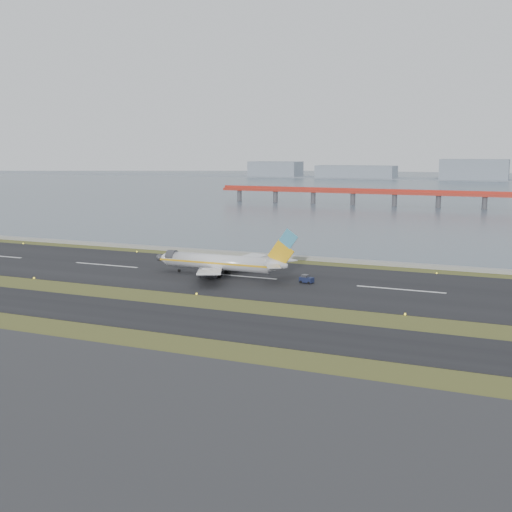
# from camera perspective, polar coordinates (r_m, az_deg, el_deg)

# --- Properties ---
(ground) EXTENTS (1000.00, 1000.00, 0.00)m
(ground) POSITION_cam_1_polar(r_m,az_deg,el_deg) (134.05, -6.83, -4.11)
(ground) COLOR #344518
(ground) RESTS_ON ground
(taxiway_strip) EXTENTS (1000.00, 18.00, 0.10)m
(taxiway_strip) POSITION_cam_1_polar(r_m,az_deg,el_deg) (124.10, -9.59, -5.25)
(taxiway_strip) COLOR black
(taxiway_strip) RESTS_ON ground
(runway_strip) EXTENTS (1000.00, 45.00, 0.10)m
(runway_strip) POSITION_cam_1_polar(r_m,az_deg,el_deg) (160.14, -1.49, -1.81)
(runway_strip) COLOR black
(runway_strip) RESTS_ON ground
(seawall) EXTENTS (1000.00, 2.50, 1.00)m
(seawall) POSITION_cam_1_polar(r_m,az_deg,el_deg) (187.33, 2.31, -0.04)
(seawall) COLOR gray
(seawall) RESTS_ON ground
(bay_water) EXTENTS (1400.00, 800.00, 1.30)m
(bay_water) POSITION_cam_1_polar(r_m,az_deg,el_deg) (577.48, 16.57, 5.88)
(bay_water) COLOR #435160
(bay_water) RESTS_ON ground
(red_pier) EXTENTS (260.00, 5.00, 10.20)m
(red_pier) POSITION_cam_1_polar(r_m,az_deg,el_deg) (366.52, 15.93, 5.28)
(red_pier) COLOR #B42C1E
(red_pier) RESTS_ON ground
(far_shoreline) EXTENTS (1400.00, 80.00, 60.50)m
(far_shoreline) POSITION_cam_1_polar(r_m,az_deg,el_deg) (735.18, 19.10, 6.89)
(far_shoreline) COLOR gray
(far_shoreline) RESTS_ON ground
(airliner) EXTENTS (38.52, 32.89, 12.80)m
(airliner) POSITION_cam_1_polar(r_m,az_deg,el_deg) (160.10, -2.98, -0.58)
(airliner) COLOR silver
(airliner) RESTS_ON ground
(pushback_tug) EXTENTS (3.51, 2.45, 2.06)m
(pushback_tug) POSITION_cam_1_polar(r_m,az_deg,el_deg) (152.12, 4.50, -2.07)
(pushback_tug) COLOR #151C3B
(pushback_tug) RESTS_ON ground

